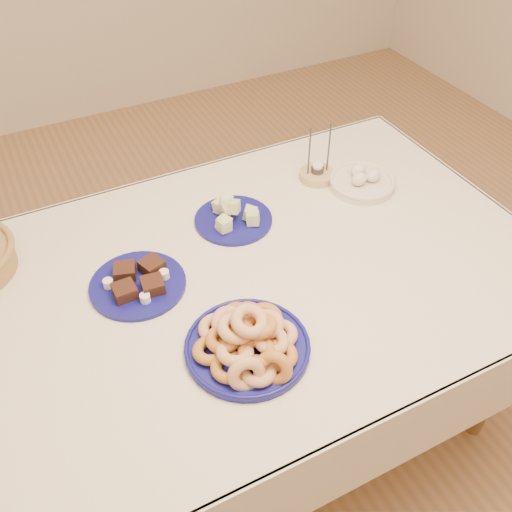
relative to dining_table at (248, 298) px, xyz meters
name	(u,v)px	position (x,y,z in m)	size (l,w,h in m)	color
ground	(250,418)	(0.00, 0.00, -0.64)	(5.00, 5.00, 0.00)	#946A46
dining_table	(248,298)	(0.00, 0.00, 0.00)	(1.71, 1.11, 0.75)	brown
donut_platter	(248,342)	(-0.12, -0.25, 0.14)	(0.39, 0.39, 0.14)	navy
melon_plate	(232,216)	(0.06, 0.22, 0.13)	(0.28, 0.28, 0.08)	navy
brownie_plate	(138,283)	(-0.29, 0.08, 0.12)	(0.27, 0.27, 0.05)	navy
candle_holder	(317,174)	(0.41, 0.30, 0.12)	(0.14, 0.14, 0.20)	tan
egg_bowl	(362,181)	(0.51, 0.19, 0.13)	(0.25, 0.25, 0.07)	beige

